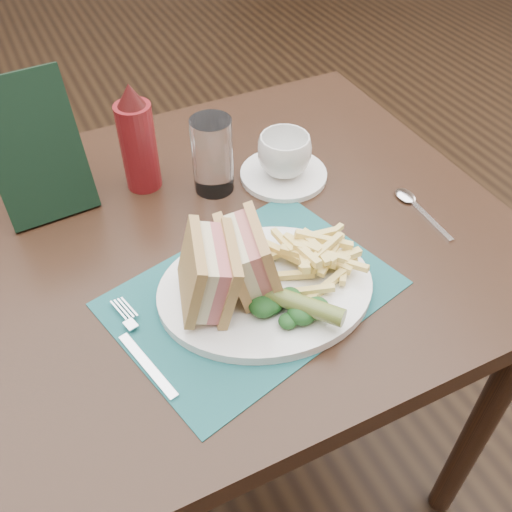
{
  "coord_description": "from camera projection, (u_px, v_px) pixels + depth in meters",
  "views": [
    {
      "loc": [
        -0.24,
        -1.12,
        1.34
      ],
      "look_at": [
        0.01,
        -0.62,
        0.8
      ],
      "focal_mm": 40.0,
      "sensor_mm": 36.0,
      "label": 1
    }
  ],
  "objects": [
    {
      "name": "ketchup_bottle",
      "position": [
        137.0,
        137.0,
        0.91
      ],
      "size": [
        0.07,
        0.07,
        0.19
      ],
      "primitive_type": null,
      "rotation": [
        0.0,
        0.0,
        -0.21
      ],
      "color": "maroon",
      "rests_on": "table_main"
    },
    {
      "name": "check_presenter",
      "position": [
        35.0,
        150.0,
        0.86
      ],
      "size": [
        0.14,
        0.09,
        0.22
      ],
      "primitive_type": "cube",
      "rotation": [
        -0.31,
        0.0,
        0.07
      ],
      "color": "black",
      "rests_on": "table_main"
    },
    {
      "name": "plate",
      "position": [
        265.0,
        289.0,
        0.79
      ],
      "size": [
        0.34,
        0.3,
        0.01
      ],
      "primitive_type": null,
      "rotation": [
        0.0,
        0.0,
        -0.21
      ],
      "color": "white",
      "rests_on": "placemat"
    },
    {
      "name": "placemat",
      "position": [
        252.0,
        293.0,
        0.79
      ],
      "size": [
        0.43,
        0.35,
        0.0
      ],
      "primitive_type": "cube",
      "rotation": [
        0.0,
        0.0,
        0.25
      ],
      "color": "#1A5354",
      "rests_on": "table_main"
    },
    {
      "name": "floor",
      "position": [
        165.0,
        316.0,
        1.74
      ],
      "size": [
        7.0,
        7.0,
        0.0
      ],
      "primitive_type": "plane",
      "color": "black",
      "rests_on": "ground"
    },
    {
      "name": "table_main",
      "position": [
        227.0,
        369.0,
        1.15
      ],
      "size": [
        0.9,
        0.75,
        0.75
      ],
      "primitive_type": null,
      "color": "black",
      "rests_on": "ground"
    },
    {
      "name": "pickle_spear",
      "position": [
        299.0,
        304.0,
        0.73
      ],
      "size": [
        0.09,
        0.11,
        0.03
      ],
      "primitive_type": "cylinder",
      "rotation": [
        1.54,
        0.0,
        0.66
      ],
      "color": "#506325",
      "rests_on": "plate"
    },
    {
      "name": "drinking_glass",
      "position": [
        212.0,
        156.0,
        0.92
      ],
      "size": [
        0.08,
        0.08,
        0.13
      ],
      "primitive_type": "cylinder",
      "rotation": [
        0.0,
        0.0,
        0.24
      ],
      "color": "white",
      "rests_on": "table_main"
    },
    {
      "name": "saucer",
      "position": [
        283.0,
        175.0,
        0.99
      ],
      "size": [
        0.16,
        0.16,
        0.01
      ],
      "primitive_type": "cylinder",
      "rotation": [
        0.0,
        0.0,
        0.1
      ],
      "color": "white",
      "rests_on": "table_main"
    },
    {
      "name": "kale_garnish",
      "position": [
        293.0,
        305.0,
        0.74
      ],
      "size": [
        0.11,
        0.08,
        0.03
      ],
      "primitive_type": null,
      "color": "#143918",
      "rests_on": "plate"
    },
    {
      "name": "spoon",
      "position": [
        422.0,
        211.0,
        0.92
      ],
      "size": [
        0.04,
        0.15,
        0.01
      ],
      "primitive_type": null,
      "rotation": [
        0.0,
        0.0,
        -0.04
      ],
      "color": "silver",
      "rests_on": "table_main"
    },
    {
      "name": "sandwich_half_b",
      "position": [
        234.0,
        260.0,
        0.75
      ],
      "size": [
        0.1,
        0.12,
        0.1
      ],
      "primitive_type": null,
      "rotation": [
        0.0,
        -0.24,
        -0.22
      ],
      "color": "tan",
      "rests_on": "plate"
    },
    {
      "name": "sandwich_half_a",
      "position": [
        192.0,
        275.0,
        0.72
      ],
      "size": [
        0.1,
        0.13,
        0.11
      ],
      "primitive_type": null,
      "rotation": [
        0.0,
        0.24,
        -0.28
      ],
      "color": "tan",
      "rests_on": "plate"
    },
    {
      "name": "fries_pile",
      "position": [
        311.0,
        252.0,
        0.79
      ],
      "size": [
        0.18,
        0.2,
        0.05
      ],
      "primitive_type": null,
      "color": "#FDE47E",
      "rests_on": "plate"
    },
    {
      "name": "coffee_cup",
      "position": [
        284.0,
        155.0,
        0.96
      ],
      "size": [
        0.12,
        0.12,
        0.07
      ],
      "primitive_type": "imported",
      "rotation": [
        0.0,
        0.0,
        0.53
      ],
      "color": "white",
      "rests_on": "saucer"
    },
    {
      "name": "fork",
      "position": [
        140.0,
        346.0,
        0.72
      ],
      "size": [
        0.07,
        0.17,
        0.01
      ],
      "primitive_type": null,
      "rotation": [
        0.0,
        0.0,
        0.24
      ],
      "color": "silver",
      "rests_on": "placemat"
    }
  ]
}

